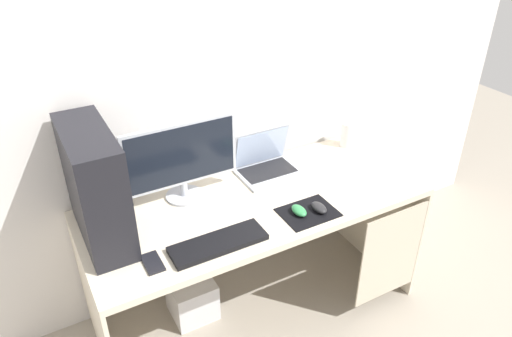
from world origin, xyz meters
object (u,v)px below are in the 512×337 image
Objects in this scene: mouse_right at (319,208)px; laptop at (266,164)px; pc_tower at (95,186)px; cell_phone at (153,263)px; monitor at (182,160)px; speaker at (348,134)px; subwoofer at (192,297)px; keyboard at (218,243)px; mouse_left at (299,211)px.

laptop is at bearing 94.52° from mouse_right.
pc_tower reaches higher than cell_phone.
laptop is (0.47, 0.02, -0.17)m from monitor.
cell_phone is (-1.32, -0.43, -0.07)m from speaker.
laptop is 0.87m from cell_phone.
monitor is at bearing -177.30° from speaker.
pc_tower is 0.95m from subwoofer.
subwoofer is (-0.02, 0.35, -0.63)m from keyboard.
keyboard is at bearing -4.98° from cell_phone.
pc_tower reaches higher than keyboard.
monitor reaches higher than mouse_right.
speaker is 1.27m from subwoofer.
pc_tower is at bearing -166.32° from monitor.
speaker is at bearing 5.60° from subwoofer.
mouse_left is 0.41× the size of subwoofer.
monitor is 4.27× the size of cell_phone.
laptop is 0.77× the size of keyboard.
mouse_right is 0.91m from subwoofer.
keyboard is at bearing -91.46° from monitor.
subwoofer is (0.26, 0.33, -0.62)m from cell_phone.
cell_phone is (-0.29, -0.38, -0.21)m from monitor.
laptop is at bearing 8.75° from subwoofer.
subwoofer is at bearing 6.78° from pc_tower.
cell_phone is at bearing -161.96° from speaker.
speaker is at bearing 5.91° from pc_tower.
speaker is 1.13× the size of cell_phone.
mouse_right is at bearing -138.71° from speaker.
keyboard is at bearing -37.07° from pc_tower.
pc_tower is 2.19× the size of subwoofer.
monitor reaches higher than speaker.
monitor is 1.32× the size of keyboard.
speaker is 0.70m from mouse_right.
speaker is at bearing 41.29° from mouse_right.
pc_tower is 0.43m from monitor.
laptop is 0.84m from subwoofer.
laptop is 1.39× the size of subwoofer.
monitor reaches higher than mouse_left.
cell_phone is (-0.80, 0.03, -0.02)m from mouse_right.
cell_phone is (-0.28, 0.02, -0.01)m from keyboard.
mouse_right is (0.52, -0.01, 0.01)m from keyboard.
pc_tower is at bearing 142.93° from keyboard.
pc_tower is at bearing -172.10° from laptop.
laptop is at bearing 2.67° from monitor.
keyboard is 4.38× the size of mouse_left.
mouse_right is at bearing -85.48° from laptop.
keyboard is 0.42m from mouse_left.
mouse_left reaches higher than keyboard.
speaker reaches higher than keyboard.
pc_tower reaches higher than monitor.
subwoofer is at bearing -174.40° from speaker.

